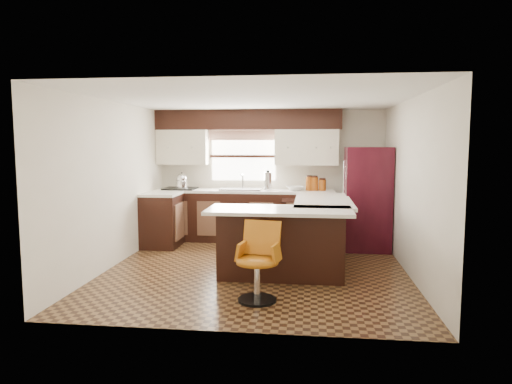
# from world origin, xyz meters

# --- Properties ---
(floor) EXTENTS (4.40, 4.40, 0.00)m
(floor) POSITION_xyz_m (0.00, 0.00, 0.00)
(floor) COLOR #49301A
(floor) RESTS_ON ground
(ceiling) EXTENTS (4.40, 4.40, 0.00)m
(ceiling) POSITION_xyz_m (0.00, 0.00, 2.40)
(ceiling) COLOR silver
(ceiling) RESTS_ON wall_back
(wall_back) EXTENTS (4.40, 0.00, 4.40)m
(wall_back) POSITION_xyz_m (0.00, 2.20, 1.20)
(wall_back) COLOR beige
(wall_back) RESTS_ON floor
(wall_front) EXTENTS (4.40, 0.00, 4.40)m
(wall_front) POSITION_xyz_m (0.00, -2.20, 1.20)
(wall_front) COLOR beige
(wall_front) RESTS_ON floor
(wall_left) EXTENTS (0.00, 4.40, 4.40)m
(wall_left) POSITION_xyz_m (-2.10, 0.00, 1.20)
(wall_left) COLOR beige
(wall_left) RESTS_ON floor
(wall_right) EXTENTS (0.00, 4.40, 4.40)m
(wall_right) POSITION_xyz_m (2.10, 0.00, 1.20)
(wall_right) COLOR beige
(wall_right) RESTS_ON floor
(base_cab_back) EXTENTS (3.30, 0.60, 0.90)m
(base_cab_back) POSITION_xyz_m (-0.45, 1.90, 0.45)
(base_cab_back) COLOR black
(base_cab_back) RESTS_ON floor
(base_cab_left) EXTENTS (0.60, 0.70, 0.90)m
(base_cab_left) POSITION_xyz_m (-1.80, 1.25, 0.45)
(base_cab_left) COLOR black
(base_cab_left) RESTS_ON floor
(counter_back) EXTENTS (3.30, 0.60, 0.04)m
(counter_back) POSITION_xyz_m (-0.45, 1.90, 0.92)
(counter_back) COLOR silver
(counter_back) RESTS_ON base_cab_back
(counter_left) EXTENTS (0.60, 0.70, 0.04)m
(counter_left) POSITION_xyz_m (-1.80, 1.25, 0.92)
(counter_left) COLOR silver
(counter_left) RESTS_ON base_cab_left
(soffit) EXTENTS (3.40, 0.35, 0.36)m
(soffit) POSITION_xyz_m (-0.40, 2.03, 2.22)
(soffit) COLOR black
(soffit) RESTS_ON wall_back
(upper_cab_left) EXTENTS (0.94, 0.35, 0.64)m
(upper_cab_left) POSITION_xyz_m (-1.62, 2.03, 1.72)
(upper_cab_left) COLOR beige
(upper_cab_left) RESTS_ON wall_back
(upper_cab_right) EXTENTS (1.14, 0.35, 0.64)m
(upper_cab_right) POSITION_xyz_m (0.68, 2.03, 1.72)
(upper_cab_right) COLOR beige
(upper_cab_right) RESTS_ON wall_back
(window_pane) EXTENTS (1.20, 0.02, 0.90)m
(window_pane) POSITION_xyz_m (-0.50, 2.18, 1.55)
(window_pane) COLOR white
(window_pane) RESTS_ON wall_back
(valance) EXTENTS (1.30, 0.06, 0.18)m
(valance) POSITION_xyz_m (-0.50, 2.14, 1.94)
(valance) COLOR #D19B93
(valance) RESTS_ON wall_back
(sink) EXTENTS (0.75, 0.45, 0.03)m
(sink) POSITION_xyz_m (-0.50, 1.88, 0.96)
(sink) COLOR #B2B2B7
(sink) RESTS_ON counter_back
(dishwasher) EXTENTS (0.58, 0.03, 0.78)m
(dishwasher) POSITION_xyz_m (0.55, 1.61, 0.43)
(dishwasher) COLOR black
(dishwasher) RESTS_ON floor
(cooktop) EXTENTS (0.58, 0.50, 0.02)m
(cooktop) POSITION_xyz_m (-1.65, 1.88, 0.96)
(cooktop) COLOR black
(cooktop) RESTS_ON counter_back
(peninsula_long) EXTENTS (0.60, 1.95, 0.90)m
(peninsula_long) POSITION_xyz_m (0.90, 0.62, 0.45)
(peninsula_long) COLOR black
(peninsula_long) RESTS_ON floor
(peninsula_return) EXTENTS (1.65, 0.60, 0.90)m
(peninsula_return) POSITION_xyz_m (0.38, -0.35, 0.45)
(peninsula_return) COLOR black
(peninsula_return) RESTS_ON floor
(counter_pen_long) EXTENTS (0.84, 1.95, 0.04)m
(counter_pen_long) POSITION_xyz_m (0.95, 0.62, 0.92)
(counter_pen_long) COLOR silver
(counter_pen_long) RESTS_ON peninsula_long
(counter_pen_return) EXTENTS (1.89, 0.84, 0.04)m
(counter_pen_return) POSITION_xyz_m (0.35, -0.44, 0.92)
(counter_pen_return) COLOR silver
(counter_pen_return) RESTS_ON peninsula_return
(refrigerator) EXTENTS (0.74, 0.71, 1.73)m
(refrigerator) POSITION_xyz_m (1.71, 1.45, 0.87)
(refrigerator) COLOR #370913
(refrigerator) RESTS_ON floor
(bar_chair) EXTENTS (0.56, 0.56, 0.90)m
(bar_chair) POSITION_xyz_m (0.16, -1.32, 0.45)
(bar_chair) COLOR #B56310
(bar_chair) RESTS_ON floor
(kettle) EXTENTS (0.21, 0.21, 0.29)m
(kettle) POSITION_xyz_m (-1.61, 1.88, 1.11)
(kettle) COLOR silver
(kettle) RESTS_ON cooktop
(percolator) EXTENTS (0.14, 0.14, 0.33)m
(percolator) POSITION_xyz_m (-0.01, 1.90, 1.11)
(percolator) COLOR silver
(percolator) RESTS_ON counter_back
(mixing_bowl) EXTENTS (0.39, 0.39, 0.08)m
(mixing_bowl) POSITION_xyz_m (0.49, 1.90, 0.98)
(mixing_bowl) COLOR white
(mixing_bowl) RESTS_ON counter_back
(canister_large) EXTENTS (0.12, 0.12, 0.24)m
(canister_large) POSITION_xyz_m (0.73, 1.92, 1.07)
(canister_large) COLOR #8D410F
(canister_large) RESTS_ON counter_back
(canister_med) EXTENTS (0.14, 0.14, 0.24)m
(canister_med) POSITION_xyz_m (0.83, 1.92, 1.06)
(canister_med) COLOR #8D410F
(canister_med) RESTS_ON counter_back
(canister_small) EXTENTS (0.13, 0.13, 0.20)m
(canister_small) POSITION_xyz_m (0.97, 1.92, 1.04)
(canister_small) COLOR #8D410F
(canister_small) RESTS_ON counter_back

